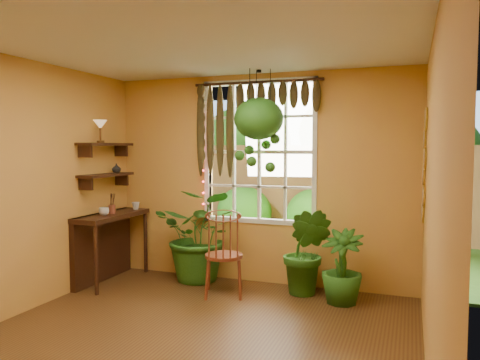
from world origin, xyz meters
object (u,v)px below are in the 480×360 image
object	(u,v)px
windsor_chair	(224,267)
hanging_basket	(259,127)
potted_plant_mid	(307,252)
counter_ledge	(105,239)
potted_plant_left	(201,235)

from	to	relation	value
windsor_chair	hanging_basket	bearing A→B (deg)	33.22
windsor_chair	potted_plant_mid	distance (m)	1.00
windsor_chair	hanging_basket	xyz separation A→B (m)	(0.30, 0.41, 1.66)
counter_ledge	potted_plant_left	world-z (taller)	potted_plant_left
counter_ledge	windsor_chair	world-z (taller)	windsor_chair
windsor_chair	potted_plant_left	distance (m)	0.75
potted_plant_left	potted_plant_mid	world-z (taller)	potted_plant_left
potted_plant_left	hanging_basket	bearing A→B (deg)	-5.06
potted_plant_mid	windsor_chair	bearing A→B (deg)	-158.32
potted_plant_left	counter_ledge	bearing A→B (deg)	-160.21
potted_plant_mid	hanging_basket	world-z (taller)	hanging_basket
windsor_chair	potted_plant_mid	world-z (taller)	windsor_chair
potted_plant_left	potted_plant_mid	xyz separation A→B (m)	(1.43, -0.12, -0.09)
counter_ledge	potted_plant_mid	world-z (taller)	potted_plant_mid
windsor_chair	potted_plant_mid	bearing A→B (deg)	0.99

